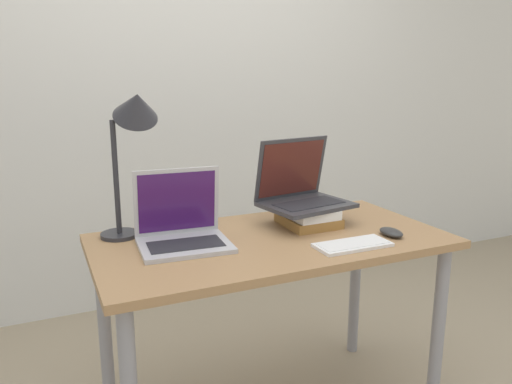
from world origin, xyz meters
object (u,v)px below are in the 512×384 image
at_px(laptop_left, 182,230).
at_px(mouse, 391,232).
at_px(laptop_on_books, 301,192).
at_px(desk_lamp, 133,123).
at_px(wireless_keyboard, 353,245).
at_px(book_stack, 308,216).

distance_m(laptop_left, mouse, 0.78).
height_order(laptop_left, laptop_on_books, laptop_on_books).
height_order(mouse, desk_lamp, desk_lamp).
bearing_deg(desk_lamp, wireless_keyboard, -32.22).
bearing_deg(laptop_left, book_stack, 2.88).
bearing_deg(book_stack, laptop_on_books, 101.62).
distance_m(wireless_keyboard, desk_lamp, 0.89).
bearing_deg(desk_lamp, laptop_left, -50.28).
relative_size(laptop_left, book_stack, 1.35).
distance_m(book_stack, laptop_on_books, 0.10).
xyz_separation_m(wireless_keyboard, mouse, (0.20, 0.04, 0.01)).
xyz_separation_m(book_stack, mouse, (0.22, -0.25, -0.02)).
xyz_separation_m(laptop_left, book_stack, (0.53, 0.03, -0.02)).
distance_m(book_stack, wireless_keyboard, 0.30).
distance_m(laptop_on_books, desk_lamp, 0.71).
xyz_separation_m(laptop_on_books, desk_lamp, (-0.64, 0.08, 0.30)).
height_order(laptop_left, mouse, laptop_left).
xyz_separation_m(laptop_left, mouse, (0.74, -0.23, -0.04)).
bearing_deg(laptop_left, mouse, -17.07).
relative_size(wireless_keyboard, mouse, 2.49).
bearing_deg(laptop_on_books, laptop_left, -172.74).
distance_m(book_stack, mouse, 0.33).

